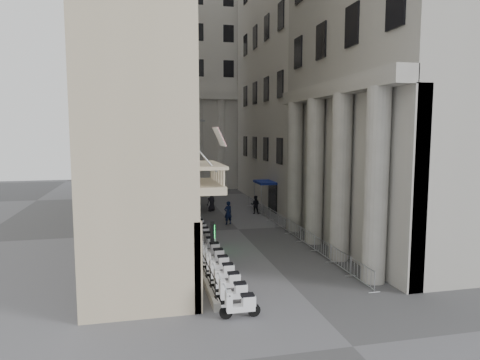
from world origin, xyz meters
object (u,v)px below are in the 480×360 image
(scooter_0, at_px, (240,318))
(pedestrian_a, at_px, (228,213))
(info_kiosk, at_px, (212,237))
(security_tent, at_px, (197,186))
(pedestrian_b, at_px, (255,205))
(street_lamp, at_px, (181,158))

(scooter_0, bearing_deg, pedestrian_a, -9.15)
(info_kiosk, distance_m, pedestrian_a, 8.15)
(security_tent, relative_size, pedestrian_b, 2.15)
(info_kiosk, bearing_deg, street_lamp, 103.65)
(security_tent, bearing_deg, pedestrian_b, -25.95)
(security_tent, bearing_deg, scooter_0, -92.86)
(info_kiosk, bearing_deg, pedestrian_b, 72.93)
(pedestrian_a, distance_m, pedestrian_b, 5.30)
(security_tent, bearing_deg, pedestrian_a, -74.74)
(security_tent, distance_m, pedestrian_b, 6.04)
(scooter_0, xyz_separation_m, pedestrian_a, (3.02, 17.95, 0.98))
(security_tent, height_order, info_kiosk, security_tent)
(scooter_0, relative_size, street_lamp, 0.17)
(scooter_0, distance_m, security_tent, 24.68)
(street_lamp, distance_m, pedestrian_b, 8.28)
(info_kiosk, xyz_separation_m, pedestrian_b, (5.99, 11.77, -0.08))
(street_lamp, distance_m, info_kiosk, 13.78)
(pedestrian_a, bearing_deg, street_lamp, -76.62)
(scooter_0, relative_size, pedestrian_a, 0.76)
(scooter_0, height_order, pedestrian_b, pedestrian_b)
(security_tent, height_order, pedestrian_a, security_tent)
(street_lamp, relative_size, pedestrian_b, 5.14)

